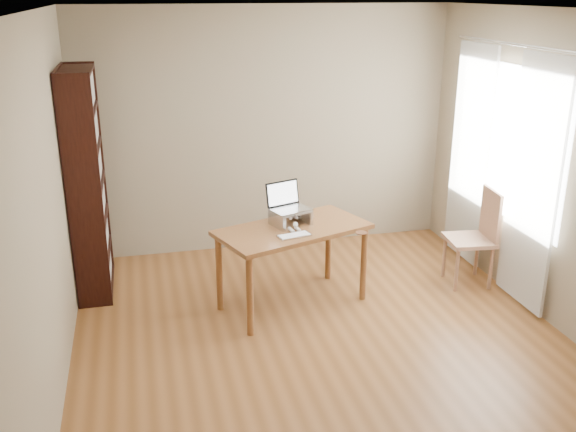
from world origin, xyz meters
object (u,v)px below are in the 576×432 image
object	(u,v)px
laptop	(289,202)
chair	(477,233)
bookshelf	(87,183)
keyboard	(294,236)
desk	(293,238)
cat	(287,217)

from	to	relation	value
laptop	chair	xyz separation A→B (m)	(1.84, -0.10, -0.43)
bookshelf	keyboard	xyz separation A→B (m)	(1.71, -1.02, -0.29)
laptop	keyboard	size ratio (longest dim) A/B	1.29
bookshelf	desk	bearing A→B (deg)	-24.50
bookshelf	desk	size ratio (longest dim) A/B	1.43
desk	keyboard	distance (m)	0.25
bookshelf	cat	xyz separation A→B (m)	(1.72, -0.69, -0.24)
chair	cat	bearing A→B (deg)	-175.72
chair	laptop	bearing A→B (deg)	-176.63
cat	laptop	bearing A→B (deg)	33.64
keyboard	laptop	bearing A→B (deg)	70.23
desk	cat	distance (m)	0.20
bookshelf	cat	size ratio (longest dim) A/B	4.39
laptop	cat	bearing A→B (deg)	-157.11
desk	laptop	xyz separation A→B (m)	(-0.00, 0.14, 0.30)
keyboard	cat	world-z (taller)	cat
keyboard	desk	bearing A→B (deg)	66.00
laptop	keyboard	xyz separation A→B (m)	(-0.04, -0.36, -0.18)
laptop	desk	bearing A→B (deg)	-109.61
cat	chair	distance (m)	1.90
bookshelf	chair	bearing A→B (deg)	-11.92
desk	chair	world-z (taller)	chair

